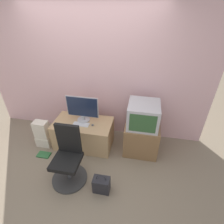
# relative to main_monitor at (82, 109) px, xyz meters

# --- Properties ---
(ground_plane) EXTENTS (12.00, 12.00, 0.00)m
(ground_plane) POSITION_rel_main_monitor_xyz_m (0.09, -0.86, -0.79)
(ground_plane) COLOR #7F705B
(wall_back) EXTENTS (4.40, 0.05, 2.60)m
(wall_back) POSITION_rel_main_monitor_xyz_m (0.09, 0.47, 0.51)
(wall_back) COLOR beige
(wall_back) RESTS_ON ground_plane
(desk) EXTENTS (1.09, 0.61, 0.54)m
(desk) POSITION_rel_main_monitor_xyz_m (0.01, -0.08, -0.52)
(desk) COLOR tan
(desk) RESTS_ON ground_plane
(side_stand) EXTENTS (0.61, 0.60, 0.59)m
(side_stand) POSITION_rel_main_monitor_xyz_m (1.11, 0.00, -0.49)
(side_stand) COLOR olive
(side_stand) RESTS_ON ground_plane
(main_monitor) EXTENTS (0.60, 0.24, 0.49)m
(main_monitor) POSITION_rel_main_monitor_xyz_m (0.00, 0.00, 0.00)
(main_monitor) COLOR #B2B2B7
(main_monitor) RESTS_ON desk
(keyboard) EXTENTS (0.30, 0.12, 0.01)m
(keyboard) POSITION_rel_main_monitor_xyz_m (0.00, -0.15, -0.24)
(keyboard) COLOR silver
(keyboard) RESTS_ON desk
(mouse) EXTENTS (0.05, 0.04, 0.03)m
(mouse) POSITION_rel_main_monitor_xyz_m (0.22, -0.14, -0.23)
(mouse) COLOR #4C4C51
(mouse) RESTS_ON desk
(crt_tv) EXTENTS (0.53, 0.53, 0.43)m
(crt_tv) POSITION_rel_main_monitor_xyz_m (1.10, -0.01, 0.02)
(crt_tv) COLOR #B7B7BC
(crt_tv) RESTS_ON side_stand
(office_chair) EXTENTS (0.57, 0.57, 0.97)m
(office_chair) POSITION_rel_main_monitor_xyz_m (0.03, -0.86, -0.41)
(office_chair) COLOR #333333
(office_chair) RESTS_ON ground_plane
(cardboard_box_lower) EXTENTS (0.28, 0.19, 0.21)m
(cardboard_box_lower) POSITION_rel_main_monitor_xyz_m (-0.77, -0.26, -0.68)
(cardboard_box_lower) COLOR beige
(cardboard_box_lower) RESTS_ON ground_plane
(cardboard_box_upper) EXTENTS (0.26, 0.17, 0.35)m
(cardboard_box_upper) POSITION_rel_main_monitor_xyz_m (-0.77, -0.26, -0.40)
(cardboard_box_upper) COLOR beige
(cardboard_box_upper) RESTS_ON cardboard_box_lower
(handbag) EXTENTS (0.25, 0.16, 0.35)m
(handbag) POSITION_rel_main_monitor_xyz_m (0.59, -1.01, -0.65)
(handbag) COLOR #232328
(handbag) RESTS_ON ground_plane
(book) EXTENTS (0.24, 0.15, 0.02)m
(book) POSITION_rel_main_monitor_xyz_m (-0.65, -0.53, -0.77)
(book) COLOR #2D6638
(book) RESTS_ON ground_plane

